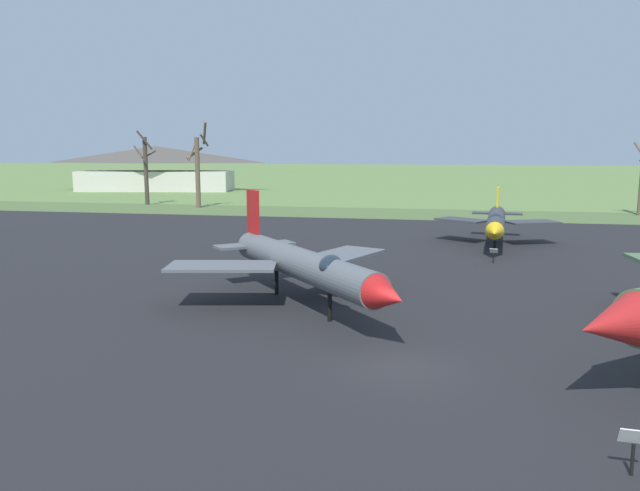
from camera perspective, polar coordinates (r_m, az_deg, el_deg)
name	(u,v)px	position (r m, az deg, el deg)	size (l,w,h in m)	color
ground_plane	(399,367)	(20.81, 7.51, -11.30)	(600.00, 600.00, 0.00)	#607F42
asphalt_apron	(419,271)	(36.56, 9.33, -2.44)	(108.87, 54.47, 0.05)	black
grass_verge_strip	(431,214)	(69.45, 10.42, 2.91)	(168.87, 12.00, 0.06)	#4F6638
info_placard_front_right	(634,446)	(15.60, 27.53, -16.42)	(0.65, 0.30, 1.17)	black
jet_fighter_rear_center	(496,221)	(47.24, 16.30, 2.22)	(9.50, 13.76, 4.17)	#33383D
info_placard_rear_center	(494,254)	(40.06, 16.10, -0.78)	(0.54, 0.40, 1.01)	black
jet_fighter_rear_left	(303,264)	(27.38, -1.65, -1.74)	(11.71, 12.64, 5.10)	#565B60
bare_tree_far_left	(146,168)	(83.60, -16.15, 7.03)	(2.82, 2.59, 9.78)	#42382D
bare_tree_left_of_center	(198,166)	(77.65, -11.45, 7.34)	(3.17, 2.74, 10.74)	brown
visitor_building	(156,168)	(113.61, -15.25, 7.07)	(29.40, 13.52, 7.99)	beige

